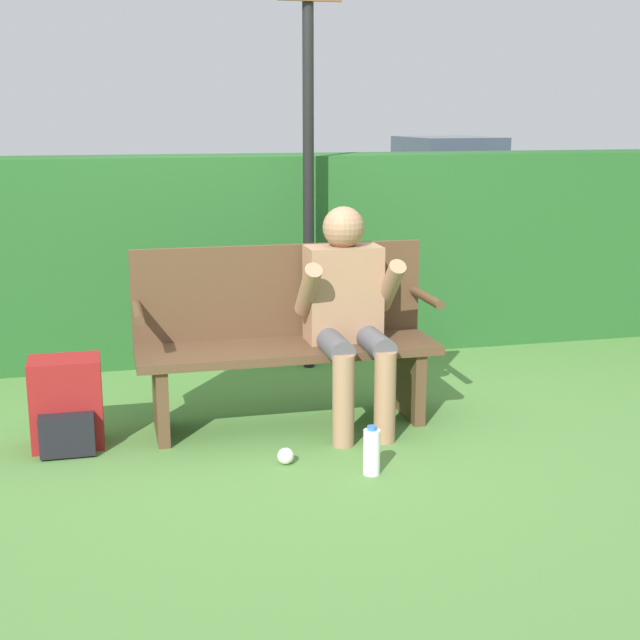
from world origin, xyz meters
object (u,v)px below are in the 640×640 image
Objects in this scene: person_seated at (348,306)px; signpost at (309,146)px; backpack at (67,406)px; park_bench at (285,338)px; water_bottle at (372,451)px; parked_car at (448,172)px.

person_seated is 0.45× the size of signpost.
backpack is at bearing -143.29° from signpost.
park_bench is at bearing 158.48° from person_seated.
person_seated reaches higher than water_bottle.
signpost is 0.65× the size of parked_car.
park_bench is 0.93m from water_bottle.
parked_car reaches higher than backpack.
water_bottle is at bearing -74.11° from park_bench.
person_seated reaches higher than park_bench.
park_bench is 0.41× the size of parked_car.
park_bench is 3.49× the size of backpack.
signpost is at bearing 150.43° from parked_car.
park_bench is 1.37× the size of person_seated.
backpack is at bearing -179.71° from person_seated.
person_seated is 1.51m from backpack.
backpack is 0.18× the size of signpost.
backpack is 1.94× the size of water_bottle.
person_seated is at bearing -21.52° from park_bench.
water_bottle is at bearing -93.95° from signpost.
backpack is 12.72m from parked_car.
park_bench is at bearing 150.98° from parked_car.
backpack is at bearing -173.44° from park_bench.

